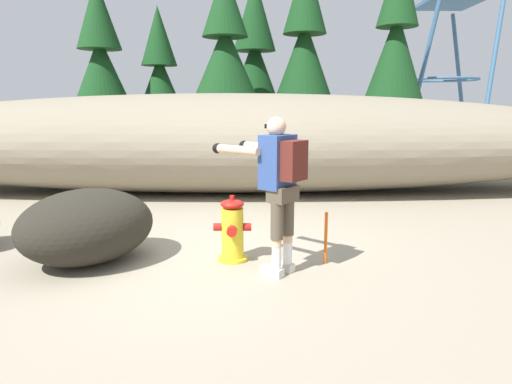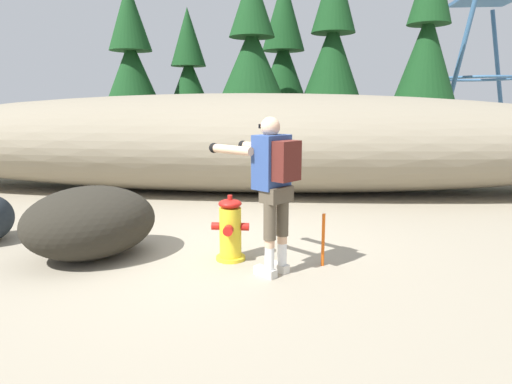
% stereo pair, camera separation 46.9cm
% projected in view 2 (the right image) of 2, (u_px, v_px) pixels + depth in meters
% --- Properties ---
extents(ground_plane, '(56.00, 56.00, 0.04)m').
position_uv_depth(ground_plane, '(213.00, 256.00, 5.43)').
color(ground_plane, gray).
extents(dirt_embankment, '(16.94, 3.20, 2.00)m').
position_uv_depth(dirt_embankment, '(247.00, 143.00, 9.25)').
color(dirt_embankment, gray).
rests_on(dirt_embankment, ground_plane).
extents(fire_hydrant, '(0.43, 0.39, 0.77)m').
position_uv_depth(fire_hydrant, '(230.00, 230.00, 5.18)').
color(fire_hydrant, yellow).
rests_on(fire_hydrant, ground_plane).
extents(utility_worker, '(1.00, 0.91, 1.66)m').
position_uv_depth(utility_worker, '(272.00, 177.00, 4.61)').
color(utility_worker, beige).
rests_on(utility_worker, ground_plane).
extents(boulder_large, '(1.96, 1.94, 0.85)m').
position_uv_depth(boulder_large, '(90.00, 222.00, 5.25)').
color(boulder_large, black).
rests_on(boulder_large, ground_plane).
extents(pine_tree_far_left, '(2.17, 2.17, 5.72)m').
position_uv_depth(pine_tree_far_left, '(131.00, 63.00, 14.93)').
color(pine_tree_far_left, '#47331E').
rests_on(pine_tree_far_left, ground_plane).
extents(pine_tree_left, '(1.90, 1.90, 5.07)m').
position_uv_depth(pine_tree_left, '(189.00, 76.00, 15.83)').
color(pine_tree_left, '#47331E').
rests_on(pine_tree_left, ground_plane).
extents(pine_tree_center, '(2.23, 2.23, 5.92)m').
position_uv_depth(pine_tree_center, '(252.00, 49.00, 14.12)').
color(pine_tree_center, '#47331E').
rests_on(pine_tree_center, ground_plane).
extents(pine_tree_right, '(2.37, 2.37, 6.28)m').
position_uv_depth(pine_tree_right, '(283.00, 63.00, 16.34)').
color(pine_tree_right, '#47331E').
rests_on(pine_tree_right, ground_plane).
extents(pine_tree_far_right, '(2.25, 2.25, 6.61)m').
position_uv_depth(pine_tree_far_right, '(333.00, 47.00, 14.89)').
color(pine_tree_far_right, '#47331E').
rests_on(pine_tree_far_right, ground_plane).
extents(pine_tree_ridge_end, '(2.03, 2.03, 6.70)m').
position_uv_depth(pine_tree_ridge_end, '(427.00, 39.00, 13.83)').
color(pine_tree_ridge_end, '#47331E').
rests_on(pine_tree_ridge_end, ground_plane).
extents(survey_stake, '(0.04, 0.04, 0.60)m').
position_uv_depth(survey_stake, '(323.00, 240.00, 4.99)').
color(survey_stake, '#E55914').
rests_on(survey_stake, ground_plane).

